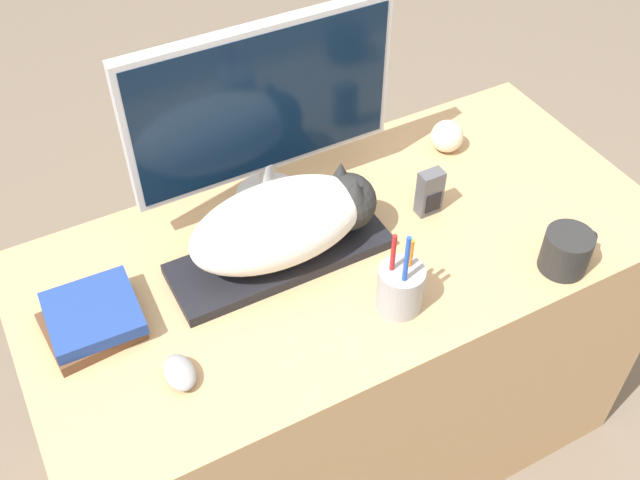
% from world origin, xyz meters
% --- Properties ---
extents(desk, '(1.34, 0.64, 0.76)m').
position_xyz_m(desk, '(0.00, 0.32, 0.38)').
color(desk, tan).
rests_on(desk, ground_plane).
extents(keyboard, '(0.45, 0.16, 0.02)m').
position_xyz_m(keyboard, '(-0.14, 0.35, 0.78)').
color(keyboard, black).
rests_on(keyboard, desk).
extents(cat, '(0.39, 0.19, 0.15)m').
position_xyz_m(cat, '(-0.12, 0.35, 0.86)').
color(cat, white).
rests_on(cat, keyboard).
extents(monitor, '(0.56, 0.14, 0.42)m').
position_xyz_m(monitor, '(-0.08, 0.52, 1.01)').
color(monitor, '#B7B7BC').
rests_on(monitor, desk).
extents(computer_mouse, '(0.05, 0.08, 0.03)m').
position_xyz_m(computer_mouse, '(-0.42, 0.17, 0.78)').
color(computer_mouse, gray).
rests_on(computer_mouse, desk).
extents(coffee_mug, '(0.13, 0.10, 0.09)m').
position_xyz_m(coffee_mug, '(0.35, 0.07, 0.81)').
color(coffee_mug, black).
rests_on(coffee_mug, desk).
extents(pen_cup, '(0.09, 0.09, 0.20)m').
position_xyz_m(pen_cup, '(0.01, 0.14, 0.81)').
color(pen_cup, '#939399').
rests_on(pen_cup, desk).
extents(baseball, '(0.08, 0.08, 0.08)m').
position_xyz_m(baseball, '(0.36, 0.49, 0.80)').
color(baseball, beige).
rests_on(baseball, desk).
extents(phone, '(0.05, 0.03, 0.11)m').
position_xyz_m(phone, '(0.20, 0.33, 0.82)').
color(phone, '#4C4C51').
rests_on(phone, desk).
extents(book_stack, '(0.18, 0.17, 0.05)m').
position_xyz_m(book_stack, '(-0.52, 0.35, 0.79)').
color(book_stack, brown).
rests_on(book_stack, desk).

